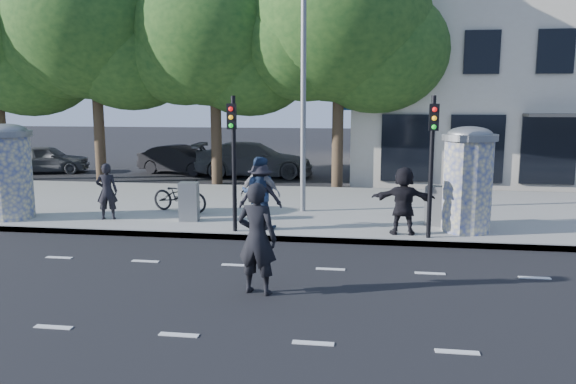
% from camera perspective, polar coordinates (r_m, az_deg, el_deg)
% --- Properties ---
extents(ground, '(120.00, 120.00, 0.00)m').
position_cam_1_polar(ground, '(10.69, -7.11, -9.54)').
color(ground, black).
rests_on(ground, ground).
extents(sidewalk, '(40.00, 8.00, 0.15)m').
position_cam_1_polar(sidewalk, '(17.78, -0.74, -1.59)').
color(sidewalk, gray).
rests_on(sidewalk, ground).
extents(curb, '(40.00, 0.10, 0.16)m').
position_cam_1_polar(curb, '(13.98, -3.28, -4.63)').
color(curb, slate).
rests_on(curb, ground).
extents(lane_dash_near, '(32.00, 0.12, 0.01)m').
position_cam_1_polar(lane_dash_near, '(8.73, -11.03, -14.07)').
color(lane_dash_near, silver).
rests_on(lane_dash_near, ground).
extents(lane_dash_far, '(32.00, 0.12, 0.01)m').
position_cam_1_polar(lane_dash_far, '(11.98, -5.34, -7.41)').
color(lane_dash_far, silver).
rests_on(lane_dash_far, ground).
extents(ad_column_left, '(1.36, 1.36, 2.65)m').
position_cam_1_polar(ad_column_left, '(17.47, -26.49, 2.08)').
color(ad_column_left, beige).
rests_on(ad_column_left, sidewalk).
extents(ad_column_right, '(1.36, 1.36, 2.65)m').
position_cam_1_polar(ad_column_right, '(14.78, 17.80, 1.47)').
color(ad_column_right, beige).
rests_on(ad_column_right, sidewalk).
extents(traffic_pole_near, '(0.22, 0.31, 3.40)m').
position_cam_1_polar(traffic_pole_near, '(13.99, -5.58, 4.31)').
color(traffic_pole_near, black).
rests_on(traffic_pole_near, sidewalk).
extents(traffic_pole_far, '(0.22, 0.31, 3.40)m').
position_cam_1_polar(traffic_pole_far, '(13.67, 14.42, 3.94)').
color(traffic_pole_far, black).
rests_on(traffic_pole_far, sidewalk).
extents(street_lamp, '(0.25, 0.93, 8.00)m').
position_cam_1_polar(street_lamp, '(16.54, 1.56, 14.01)').
color(street_lamp, slate).
rests_on(street_lamp, sidewalk).
extents(tree_mid_left, '(7.20, 7.20, 9.57)m').
position_cam_1_polar(tree_mid_left, '(25.10, -19.16, 15.82)').
color(tree_mid_left, '#38281C').
rests_on(tree_mid_left, ground).
extents(tree_near_left, '(6.80, 6.80, 8.97)m').
position_cam_1_polar(tree_near_left, '(23.44, -7.51, 15.67)').
color(tree_near_left, '#38281C').
rests_on(tree_near_left, ground).
extents(tree_center, '(7.00, 7.00, 9.30)m').
position_cam_1_polar(tree_center, '(22.26, 5.22, 16.69)').
color(tree_center, '#38281C').
rests_on(tree_center, ground).
extents(building, '(20.30, 15.85, 12.00)m').
position_cam_1_polar(building, '(31.25, 26.19, 13.08)').
color(building, beige).
rests_on(building, ground).
extents(ped_b, '(0.66, 0.52, 1.58)m').
position_cam_1_polar(ped_b, '(16.36, -17.92, 0.06)').
color(ped_b, black).
rests_on(ped_b, sidewalk).
extents(ped_c, '(0.93, 0.74, 1.87)m').
position_cam_1_polar(ped_c, '(14.44, -2.97, -0.09)').
color(ped_c, navy).
rests_on(ped_c, sidewalk).
extents(ped_d, '(1.21, 0.85, 1.71)m').
position_cam_1_polar(ped_d, '(14.38, -2.82, -0.45)').
color(ped_d, black).
rests_on(ped_d, sidewalk).
extents(ped_e, '(1.14, 0.74, 1.81)m').
position_cam_1_polar(ped_e, '(14.36, -2.83, -0.25)').
color(ped_e, '#969598').
rests_on(ped_e, sidewalk).
extents(ped_f, '(1.58, 0.59, 1.69)m').
position_cam_1_polar(ped_f, '(14.11, 11.65, -0.86)').
color(ped_f, black).
rests_on(ped_f, sidewalk).
extents(man_road, '(0.82, 0.63, 2.02)m').
position_cam_1_polar(man_road, '(10.01, -3.16, -4.74)').
color(man_road, black).
rests_on(man_road, ground).
extents(bicycle, '(1.14, 1.96, 0.97)m').
position_cam_1_polar(bicycle, '(16.99, -10.94, -0.35)').
color(bicycle, black).
rests_on(bicycle, sidewalk).
extents(cabinet_left, '(0.54, 0.41, 1.07)m').
position_cam_1_polar(cabinet_left, '(15.63, -10.03, -0.98)').
color(cabinet_left, slate).
rests_on(cabinet_left, sidewalk).
extents(cabinet_right, '(0.60, 0.53, 1.05)m').
position_cam_1_polar(cabinet_right, '(15.37, 14.79, -1.35)').
color(cabinet_right, '#5D5F62').
rests_on(cabinet_right, sidewalk).
extents(car_left, '(2.64, 4.23, 1.34)m').
position_cam_1_polar(car_left, '(29.14, -23.40, 3.10)').
color(car_left, '#515358').
rests_on(car_left, ground).
extents(car_mid, '(2.47, 4.27, 1.33)m').
position_cam_1_polar(car_mid, '(26.95, -10.88, 3.24)').
color(car_mid, black).
rests_on(car_mid, ground).
extents(car_right, '(2.52, 5.49, 1.56)m').
position_cam_1_polar(car_right, '(25.57, -3.48, 3.32)').
color(car_right, '#515357').
rests_on(car_right, ground).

